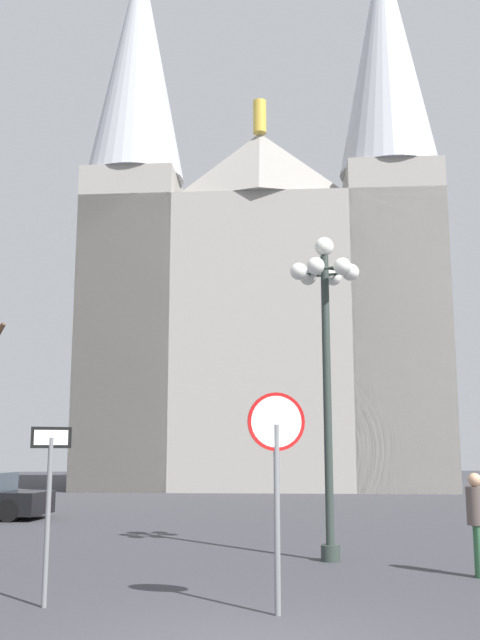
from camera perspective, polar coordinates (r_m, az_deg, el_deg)
name	(u,v)px	position (r m, az deg, el deg)	size (l,w,h in m)	color
cathedral	(263,301)	(40.54, 1.85, 1.53)	(20.13, 14.64, 31.27)	gray
stop_sign	(277,457)	(9.73, 2.89, -10.67)	(0.77, 0.10, 2.83)	slate
one_way_arrow_sign	(49,492)	(10.53, -14.78, -12.95)	(0.53, 0.22, 2.39)	slate
street_lamp	(326,328)	(14.48, 6.75, -0.61)	(1.40, 1.26, 6.30)	#2D3833
pedestrian_walking	(476,514)	(13.12, 18.07, -14.25)	(0.32, 0.32, 1.68)	#33663F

